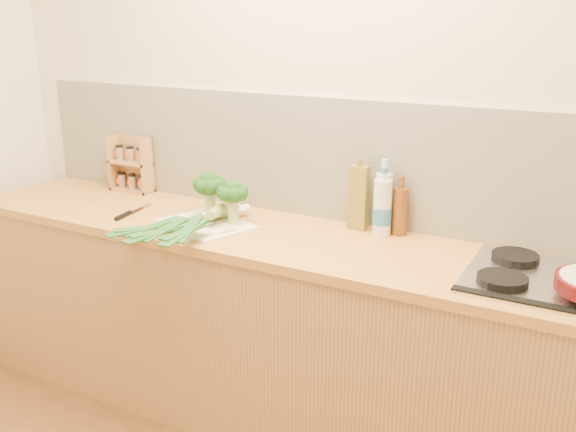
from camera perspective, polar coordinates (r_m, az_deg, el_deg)
name	(u,v)px	position (r m, az deg, el deg)	size (l,w,h in m)	color
room_shell	(323,159)	(2.84, 3.12, 5.08)	(3.50, 3.50, 3.50)	beige
counter	(291,333)	(2.84, 0.31, -10.37)	(3.20, 0.62, 0.90)	#AA8147
gas_hob	(554,279)	(2.38, 22.57, -5.23)	(0.58, 0.50, 0.04)	silver
chopping_board	(206,224)	(2.81, -7.30, -0.74)	(0.39, 0.28, 0.01)	white
broccoli_left	(210,185)	(2.89, -6.98, 2.71)	(0.15, 0.15, 0.20)	#9AB469
broccoli_right	(233,194)	(2.76, -4.95, 2.00)	(0.14, 0.14, 0.19)	#9AB469
leek_front	(197,218)	(2.80, -8.08, -0.20)	(0.33, 0.62, 0.04)	white
leek_mid	(198,219)	(2.73, -8.01, -0.26)	(0.16, 0.63, 0.04)	white
leek_back	(207,217)	(2.69, -7.23, -0.13)	(0.16, 0.61, 0.04)	white
chefs_knife	(128,214)	(3.02, -14.08, 0.19)	(0.06, 0.28, 0.02)	silver
spice_rack	(133,167)	(3.42, -13.63, 4.23)	(0.24, 0.09, 0.28)	#BB7A50
oil_tin	(358,197)	(2.72, 6.29, 1.66)	(0.08, 0.05, 0.31)	olive
glass_bottle	(383,202)	(2.69, 8.46, 1.21)	(0.07, 0.07, 0.32)	silver
amber_bottle	(400,210)	(2.69, 9.93, 0.52)	(0.06, 0.06, 0.25)	brown
water_bottle	(382,209)	(2.67, 8.37, 0.63)	(0.08, 0.08, 0.27)	silver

